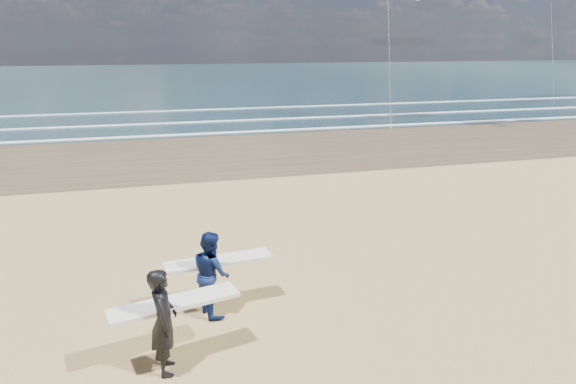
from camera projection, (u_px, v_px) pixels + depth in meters
name	position (u px, v px, depth m)	size (l,w,h in m)	color
wet_sand_strip	(504.00, 135.00, 30.21)	(220.00, 12.00, 0.01)	#4C3B29
ocean	(279.00, 77.00, 80.21)	(220.00, 100.00, 0.02)	#1B343C
foam_breakers	(419.00, 112.00, 39.55)	(220.00, 11.70, 0.05)	white
surfer_near	(165.00, 319.00, 8.38)	(2.26, 1.19, 1.84)	black
surfer_far	(212.00, 272.00, 10.22)	(2.24, 1.22, 1.74)	#0C1945
kite_1	(388.00, 16.00, 32.88)	(6.28, 4.79, 12.14)	slate
kite_5	(552.00, 22.00, 46.29)	(5.33, 4.69, 13.03)	slate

